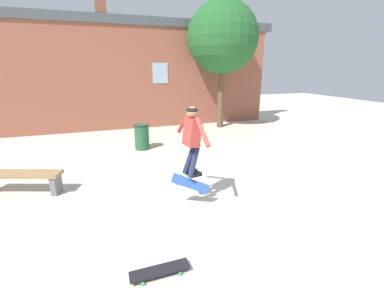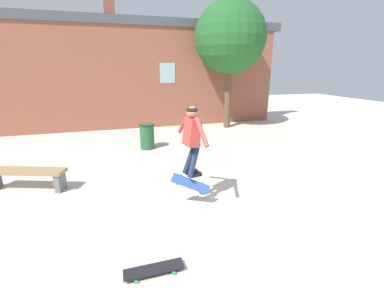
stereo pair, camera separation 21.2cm
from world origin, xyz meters
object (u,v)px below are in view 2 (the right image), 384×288
skater (192,135)px  tree_right (230,38)px  trash_bin (147,136)px  park_bench (26,175)px  skateboard_resting (154,269)px  skateboard_flipping (191,184)px

skater → tree_right: bearing=51.4°
trash_bin → tree_right: bearing=29.8°
tree_right → park_bench: 9.25m
tree_right → park_bench: tree_right is taller
park_bench → skateboard_resting: park_bench is taller
tree_right → skateboard_resting: 10.12m
tree_right → skateboard_flipping: 8.25m
trash_bin → skateboard_flipping: trash_bin is taller
park_bench → skater: skater is taller
park_bench → skateboard_resting: (2.43, -3.36, -0.30)m
park_bench → trash_bin: (3.06, 2.42, 0.09)m
skateboard_flipping → skater: bearing=71.1°
tree_right → trash_bin: bearing=-150.2°
tree_right → trash_bin: tree_right is taller
park_bench → skateboard_resting: bearing=-34.9°
skateboard_flipping → skateboard_resting: (-0.98, -1.58, -0.43)m
tree_right → skateboard_flipping: bearing=-119.5°
tree_right → skateboard_resting: bearing=-120.0°
tree_right → skateboard_flipping: (-3.68, -6.52, -3.47)m
skateboard_flipping → skateboard_resting: skateboard_flipping is taller
tree_right → trash_bin: size_ratio=6.35×
trash_bin → skateboard_resting: bearing=-96.2°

